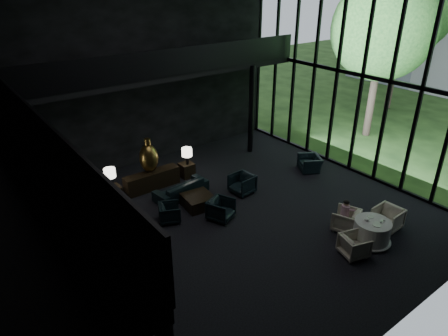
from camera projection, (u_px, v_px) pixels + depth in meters
floor at (218, 224)px, 13.33m from camera, size 14.00×12.00×0.02m
wall_back at (128, 72)px, 15.88m from camera, size 14.00×0.04×8.00m
wall_front at (411, 188)px, 7.28m from camera, size 14.00×0.04×8.00m
curtain_wall at (363, 75)px, 15.34m from camera, size 0.20×12.00×8.00m
mezzanine_back at (163, 73)px, 15.71m from camera, size 12.00×2.00×0.25m
railing_left at (30, 124)px, 8.61m from camera, size 0.06×12.00×1.00m
railing_back at (175, 62)px, 14.73m from camera, size 12.00×0.06×1.00m
column_nw at (5, 151)px, 13.84m from camera, size 0.24×0.24×4.00m
column_ne at (251, 110)px, 17.92m from camera, size 0.24×0.24×4.00m
tree_near at (383, 29)px, 18.43m from camera, size 4.80×4.80×7.65m
tree_far at (406, 4)px, 22.24m from camera, size 5.60×5.60×8.80m
console at (152, 180)px, 15.40m from camera, size 2.20×0.50×0.70m
bronze_urn at (149, 158)px, 15.08m from camera, size 0.71×0.71×1.33m
side_table_left at (113, 194)px, 14.52m from camera, size 0.55×0.55×0.60m
table_lamp_left at (110, 174)px, 14.23m from camera, size 0.42×0.42×0.70m
side_table_right at (187, 170)px, 16.32m from camera, size 0.54×0.54×0.59m
table_lamp_right at (187, 153)px, 15.92m from camera, size 0.42×0.42×0.70m
sofa at (181, 186)px, 14.85m from camera, size 2.18×0.86×0.83m
lounge_armchair_west at (170, 213)px, 13.36m from camera, size 0.78×0.80×0.64m
lounge_armchair_east at (242, 182)px, 15.04m from camera, size 0.88×0.93×0.89m
lounge_armchair_south at (221, 208)px, 13.44m from camera, size 1.04×1.01×0.82m
window_armchair at (310, 162)px, 16.83m from camera, size 0.91×1.03×0.76m
coffee_table at (198, 201)px, 14.24m from camera, size 1.09×1.09×0.44m
dining_table at (371, 233)px, 12.29m from camera, size 1.25×1.25×0.75m
dining_chair_north at (346, 219)px, 12.86m from camera, size 1.03×1.00×0.83m
dining_chair_east at (388, 217)px, 12.92m from camera, size 0.84×0.89×0.88m
dining_chair_west at (354, 245)px, 11.70m from camera, size 0.83×0.86×0.72m
child at (346, 208)px, 12.83m from camera, size 0.27×0.27×0.58m
plate_a at (377, 225)px, 11.93m from camera, size 0.30×0.30×0.02m
plate_b at (371, 217)px, 12.35m from camera, size 0.25×0.25×0.01m
saucer at (382, 222)px, 12.10m from camera, size 0.19×0.19×0.01m
coffee_cup at (384, 220)px, 12.12m from camera, size 0.08×0.08×0.05m
cereal_bowl at (367, 219)px, 12.15m from camera, size 0.15×0.15×0.08m
cream_pot at (381, 222)px, 12.04m from camera, size 0.07×0.07×0.07m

